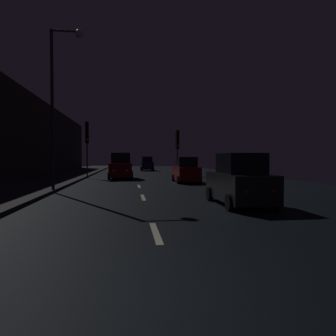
# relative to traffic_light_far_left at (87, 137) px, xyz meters

# --- Properties ---
(ground) EXTENTS (25.67, 84.00, 0.02)m
(ground) POSITION_rel_traffic_light_far_left_xyz_m (4.33, 0.03, -3.67)
(ground) COLOR black
(sidewalk_left) EXTENTS (4.40, 84.00, 0.15)m
(sidewalk_left) POSITION_rel_traffic_light_far_left_xyz_m (-2.30, 0.03, -3.59)
(sidewalk_left) COLOR #28282B
(sidewalk_left) RESTS_ON ground
(building_facade_left) EXTENTS (0.80, 63.00, 7.39)m
(building_facade_left) POSITION_rel_traffic_light_far_left_xyz_m (-4.90, -3.47, 0.04)
(building_facade_left) COLOR #2D2B28
(building_facade_left) RESTS_ON ground
(lane_centerline) EXTENTS (0.16, 14.70, 0.01)m
(lane_centerline) POSITION_rel_traffic_light_far_left_xyz_m (4.33, -15.04, -3.65)
(lane_centerline) COLOR beige
(lane_centerline) RESTS_ON ground
(traffic_light_far_left) EXTENTS (0.34, 0.47, 5.02)m
(traffic_light_far_left) POSITION_rel_traffic_light_far_left_xyz_m (0.00, 0.00, 0.00)
(traffic_light_far_left) COLOR #38383A
(traffic_light_far_left) RESTS_ON ground
(traffic_light_far_right) EXTENTS (0.37, 0.48, 4.65)m
(traffic_light_far_right) POSITION_rel_traffic_light_far_left_xyz_m (8.67, 3.34, -0.30)
(traffic_light_far_right) COLOR #38383A
(traffic_light_far_right) RESTS_ON ground
(streetlamp_overhead) EXTENTS (1.70, 0.44, 8.43)m
(streetlamp_overhead) POSITION_rel_traffic_light_far_left_xyz_m (0.21, -11.95, 1.80)
(streetlamp_overhead) COLOR #2D2D30
(streetlamp_overhead) RESTS_ON ground
(car_approaching_headlights) EXTENTS (2.05, 4.45, 2.24)m
(car_approaching_headlights) POSITION_rel_traffic_light_far_left_xyz_m (3.01, -1.18, -2.64)
(car_approaching_headlights) COLOR maroon
(car_approaching_headlights) RESTS_ON ground
(car_parked_right_far) EXTENTS (1.71, 3.71, 1.87)m
(car_parked_right_far) POSITION_rel_traffic_light_far_left_xyz_m (7.87, -6.07, -2.81)
(car_parked_right_far) COLOR maroon
(car_parked_right_far) RESTS_ON ground
(car_distant_taillights) EXTENTS (1.85, 4.00, 2.02)m
(car_distant_taillights) POSITION_rel_traffic_light_far_left_xyz_m (6.27, 16.30, -2.74)
(car_distant_taillights) COLOR #141E51
(car_distant_taillights) RESTS_ON ground
(car_parked_right_near) EXTENTS (1.80, 3.90, 1.96)m
(car_parked_right_near) POSITION_rel_traffic_light_far_left_xyz_m (7.87, -17.38, -2.76)
(car_parked_right_near) COLOR black
(car_parked_right_near) RESTS_ON ground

